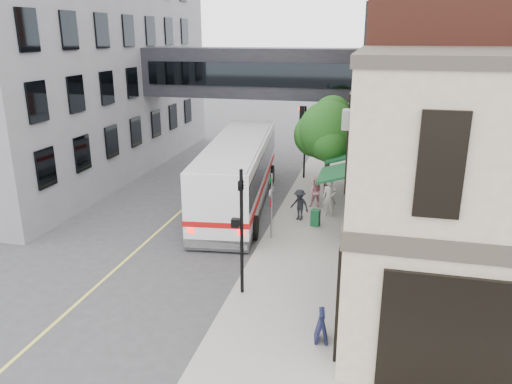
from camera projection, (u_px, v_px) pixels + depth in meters
The scene contains 16 objects.
ground at pixel (214, 325), 15.91m from camera, with size 120.00×120.00×0.00m, color #38383A.
sidewalk_main at pixel (324, 195), 28.41m from camera, with size 4.00×60.00×0.15m, color gray.
brick_building at pixel (488, 72), 25.44m from camera, with size 13.76×18.00×14.00m.
opposite_building at pixel (39, 63), 32.38m from camera, with size 14.00×24.00×14.00m, color slate.
skyway_bridge at pixel (255, 73), 31.27m from camera, with size 14.00×3.18×3.00m.
traffic_signal_near at pixel (241, 217), 16.77m from camera, with size 0.44×0.22×4.60m.
traffic_signal_far at pixel (303, 128), 30.58m from camera, with size 0.53×0.28×4.50m.
street_sign_pole at pixel (271, 200), 21.72m from camera, with size 0.08×0.75×3.00m.
street_tree at pixel (329, 131), 26.47m from camera, with size 3.80×3.20×5.60m.
lane_marking at pixel (183, 209), 26.28m from camera, with size 0.12×40.00×0.01m, color #D8CC4C.
bus at pixel (238, 170), 26.51m from camera, with size 4.38×13.10×3.46m.
pedestrian_a at pixel (329, 198), 24.70m from camera, with size 0.69×0.45×1.90m, color silver.
pedestrian_b at pixel (317, 193), 25.97m from camera, with size 0.78×0.60×1.60m, color pink.
pedestrian_c at pixel (300, 205), 24.22m from camera, with size 1.00×0.57×1.54m, color black.
newspaper_box at pixel (315, 218), 23.57m from camera, with size 0.40×0.35×0.79m, color #13552C.
sandwich_board at pixel (321, 326), 14.71m from camera, with size 0.35×0.55×0.98m, color black.
Camera 1 is at (4.55, -13.16, 8.90)m, focal length 35.00 mm.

